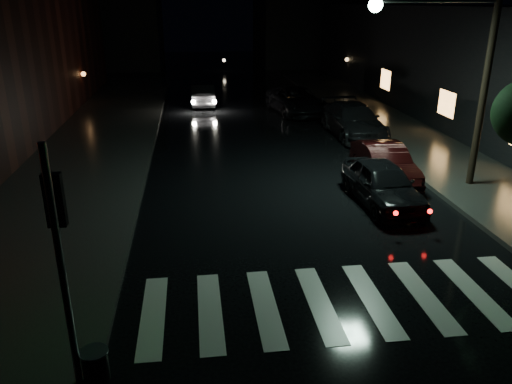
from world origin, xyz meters
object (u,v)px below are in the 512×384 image
object	(u,v)px
parked_car_d	(296,101)
parked_car_b	(384,163)
parked_car_a	(382,184)
parked_car_c	(353,120)
oncoming_car	(203,95)

from	to	relation	value
parked_car_d	parked_car_b	bearing A→B (deg)	-93.37
parked_car_a	parked_car_b	world-z (taller)	parked_car_a
parked_car_b	parked_car_c	bearing A→B (deg)	83.20
parked_car_c	parked_car_d	size ratio (longest dim) A/B	1.00
parked_car_b	parked_car_d	world-z (taller)	parked_car_d
parked_car_c	parked_car_d	world-z (taller)	parked_car_c
parked_car_a	parked_car_c	distance (m)	8.89
parked_car_c	parked_car_d	xyz separation A→B (m)	(-1.69, 5.58, -0.03)
parked_car_a	parked_car_d	size ratio (longest dim) A/B	0.77
parked_car_a	parked_car_d	xyz separation A→B (m)	(0.11, 14.28, 0.04)
parked_car_d	oncoming_car	xyz separation A→B (m)	(-5.40, 3.17, -0.08)
parked_car_b	parked_car_c	xyz separation A→B (m)	(0.89, 6.51, 0.10)
parked_car_b	parked_car_c	distance (m)	6.57
parked_car_d	parked_car_a	bearing A→B (deg)	-97.58
parked_car_c	parked_car_a	bearing A→B (deg)	-102.72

